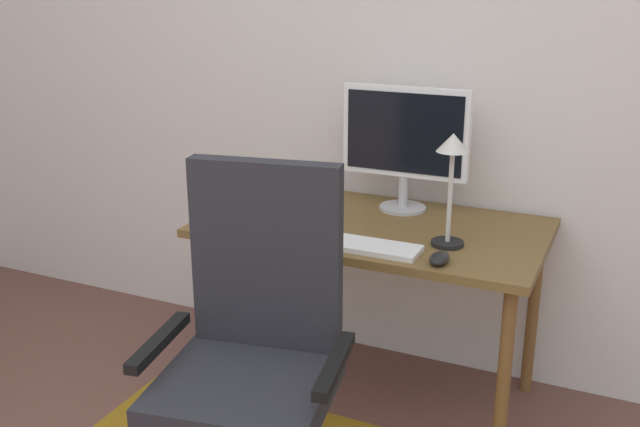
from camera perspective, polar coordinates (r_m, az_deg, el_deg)
The scene contains 9 objects.
wall_back at distance 2.89m, azimuth 9.77°, elevation 12.45°, with size 6.00×0.10×2.60m, color silver.
desk at distance 2.68m, azimuth 4.17°, elevation -2.33°, with size 1.23×0.70×0.71m.
monitor at distance 2.76m, azimuth 6.71°, elevation 5.94°, with size 0.49×0.18×0.47m.
keyboard at distance 2.42m, azimuth 2.90°, elevation -2.45°, with size 0.43×0.13×0.02m, color white.
computer_mouse at distance 2.31m, azimuth 9.39°, elevation -3.50°, with size 0.06×0.10×0.03m, color black.
coffee_cup at distance 2.93m, azimuth -1.28°, elevation 1.96°, with size 0.09×0.09×0.09m, color maroon.
cell_phone at distance 2.69m, azimuth -3.94°, elevation -0.44°, with size 0.07×0.14×0.01m, color black.
desk_lamp at distance 2.39m, azimuth 10.33°, elevation 3.66°, with size 0.11×0.11×0.38m.
office_chair at distance 2.09m, azimuth -5.26°, elevation -14.01°, with size 0.58×0.52×1.10m.
Camera 1 is at (0.74, -0.58, 1.57)m, focal length 40.65 mm.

